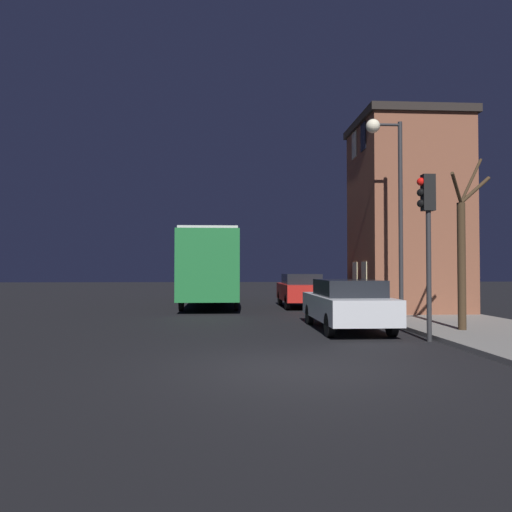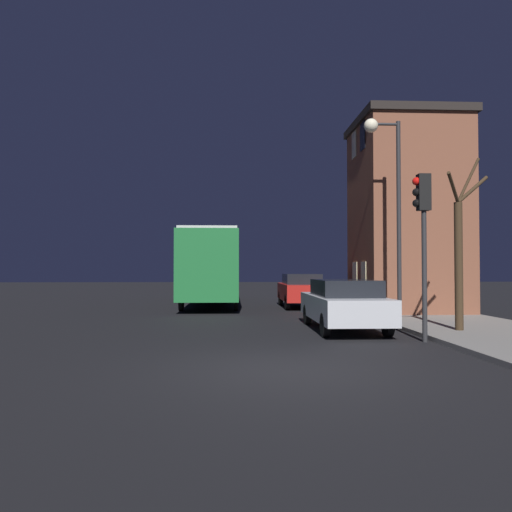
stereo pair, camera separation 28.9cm
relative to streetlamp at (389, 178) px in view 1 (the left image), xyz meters
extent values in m
plane|color=black|center=(-4.03, -7.00, -4.74)|extent=(120.00, 120.00, 0.00)
cube|color=brown|center=(2.02, 3.84, -0.90)|extent=(3.90, 4.11, 7.45)
cube|color=black|center=(2.02, 3.84, 2.98)|extent=(4.14, 4.35, 0.30)
cube|color=beige|center=(0.05, 3.16, -3.22)|extent=(0.03, 0.70, 1.10)
cube|color=beige|center=(0.05, 4.52, -3.22)|extent=(0.03, 0.70, 1.10)
cube|color=black|center=(0.05, 3.16, 2.23)|extent=(0.03, 0.70, 1.10)
cube|color=beige|center=(0.05, 4.52, 2.23)|extent=(0.03, 0.70, 1.10)
cylinder|color=#28282B|center=(0.39, 0.00, -1.38)|extent=(0.14, 0.14, 6.49)
cylinder|color=#28282B|center=(-0.06, 0.00, 1.77)|extent=(0.90, 0.09, 0.09)
sphere|color=#F4EAC6|center=(-0.51, 0.00, 1.72)|extent=(0.46, 0.46, 0.46)
cylinder|color=#28282B|center=(-0.33, -3.93, -3.13)|extent=(0.12, 0.12, 3.22)
cube|color=black|center=(-0.33, -3.93, -1.08)|extent=(0.30, 0.24, 0.90)
sphere|color=red|center=(-0.51, -3.93, -0.81)|extent=(0.20, 0.20, 0.20)
sphere|color=black|center=(-0.51, -3.93, -1.08)|extent=(0.20, 0.20, 0.20)
sphere|color=black|center=(-0.51, -3.93, -1.35)|extent=(0.20, 0.20, 0.20)
cylinder|color=#382819|center=(1.14, -2.61, -2.88)|extent=(0.22, 0.22, 3.48)
cylinder|color=#382819|center=(0.82, -3.04, -0.81)|extent=(0.75, 0.97, 0.73)
cylinder|color=#382819|center=(1.62, -2.46, -0.76)|extent=(1.05, 0.40, 0.83)
cylinder|color=#382819|center=(1.51, -2.47, -0.50)|extent=(0.82, 0.38, 1.32)
cube|color=#1E6B33|center=(-6.03, 9.27, -2.81)|extent=(2.52, 11.62, 2.90)
cube|color=black|center=(-6.03, 9.27, -2.29)|extent=(2.54, 10.69, 1.05)
cube|color=#B2B2B2|center=(-6.03, 9.27, -1.30)|extent=(2.39, 11.03, 0.12)
cylinder|color=black|center=(-4.86, 13.04, -4.26)|extent=(0.18, 0.96, 0.96)
cylinder|color=black|center=(-7.19, 13.04, -4.26)|extent=(0.18, 0.96, 0.96)
cylinder|color=black|center=(-4.86, 5.49, -4.26)|extent=(0.18, 0.96, 0.96)
cylinder|color=black|center=(-7.19, 5.49, -4.26)|extent=(0.18, 0.96, 0.96)
cube|color=#B7BABF|center=(-1.78, -1.46, -4.08)|extent=(1.84, 4.73, 0.69)
cube|color=black|center=(-1.78, -1.70, -3.50)|extent=(1.62, 2.46, 0.47)
cylinder|color=black|center=(-0.96, 0.07, -4.42)|extent=(0.18, 0.64, 0.64)
cylinder|color=black|center=(-2.61, 0.07, -4.42)|extent=(0.18, 0.64, 0.64)
cylinder|color=black|center=(-0.96, -3.00, -4.42)|extent=(0.18, 0.64, 0.64)
cylinder|color=black|center=(-2.61, -3.00, -4.42)|extent=(0.18, 0.64, 0.64)
cube|color=#B21E19|center=(-1.84, 7.11, -4.02)|extent=(1.78, 4.40, 0.75)
cube|color=black|center=(-1.84, 6.89, -3.42)|extent=(1.56, 2.29, 0.47)
cylinder|color=black|center=(-1.04, 8.54, -4.39)|extent=(0.18, 0.70, 0.70)
cylinder|color=black|center=(-2.63, 8.54, -4.39)|extent=(0.18, 0.70, 0.70)
cylinder|color=black|center=(-1.04, 5.68, -4.39)|extent=(0.18, 0.70, 0.70)
cylinder|color=black|center=(-2.63, 5.68, -4.39)|extent=(0.18, 0.70, 0.70)
camera|label=1|loc=(-5.33, -15.90, -2.97)|focal=35.00mm
camera|label=2|loc=(-5.04, -15.91, -2.97)|focal=35.00mm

